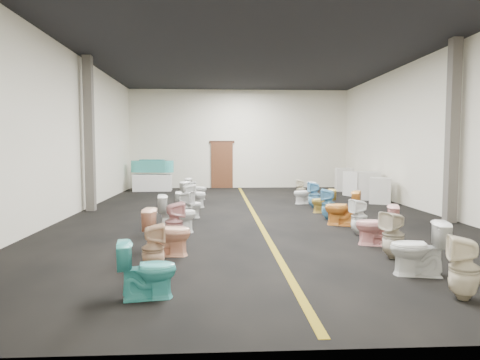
% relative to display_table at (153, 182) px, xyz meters
% --- Properties ---
extents(floor, '(16.00, 16.00, 0.00)m').
position_rel_display_table_xyz_m(floor, '(3.80, -6.77, -0.36)').
color(floor, black).
rests_on(floor, ground).
extents(ceiling, '(16.00, 16.00, 0.00)m').
position_rel_display_table_xyz_m(ceiling, '(3.80, -6.77, 4.14)').
color(ceiling, black).
rests_on(ceiling, ground).
extents(wall_back, '(10.00, 0.00, 10.00)m').
position_rel_display_table_xyz_m(wall_back, '(3.80, 1.23, 1.89)').
color(wall_back, silver).
rests_on(wall_back, ground).
extents(wall_front, '(10.00, 0.00, 10.00)m').
position_rel_display_table_xyz_m(wall_front, '(3.80, -14.77, 1.89)').
color(wall_front, silver).
rests_on(wall_front, ground).
extents(wall_left, '(0.00, 16.00, 16.00)m').
position_rel_display_table_xyz_m(wall_left, '(-1.20, -6.77, 1.89)').
color(wall_left, silver).
rests_on(wall_left, ground).
extents(wall_right, '(0.00, 16.00, 16.00)m').
position_rel_display_table_xyz_m(wall_right, '(8.80, -6.77, 1.89)').
color(wall_right, silver).
rests_on(wall_right, ground).
extents(aisle_stripe, '(0.12, 15.60, 0.01)m').
position_rel_display_table_xyz_m(aisle_stripe, '(3.80, -6.77, -0.35)').
color(aisle_stripe, olive).
rests_on(aisle_stripe, floor).
extents(back_door, '(1.00, 0.10, 2.10)m').
position_rel_display_table_xyz_m(back_door, '(3.00, 1.17, 0.69)').
color(back_door, '#562D19').
rests_on(back_door, floor).
extents(door_frame, '(1.15, 0.08, 0.10)m').
position_rel_display_table_xyz_m(door_frame, '(3.00, 1.18, 1.76)').
color(door_frame, '#331C11').
rests_on(door_frame, back_door).
extents(column_left, '(0.25, 0.25, 4.50)m').
position_rel_display_table_xyz_m(column_left, '(-0.95, -5.77, 1.89)').
color(column_left, '#59544C').
rests_on(column_left, floor).
extents(column_right, '(0.25, 0.25, 4.50)m').
position_rel_display_table_xyz_m(column_right, '(8.55, -8.27, 1.89)').
color(column_right, '#59544C').
rests_on(column_right, floor).
extents(display_table, '(1.63, 0.86, 0.71)m').
position_rel_display_table_xyz_m(display_table, '(0.00, 0.00, 0.00)').
color(display_table, white).
rests_on(display_table, floor).
extents(bathtub, '(1.84, 0.85, 0.55)m').
position_rel_display_table_xyz_m(bathtub, '(-0.00, 0.00, 0.71)').
color(bathtub, teal).
rests_on(bathtub, display_table).
extents(appliance_crate_a, '(0.88, 0.88, 0.86)m').
position_rel_display_table_xyz_m(appliance_crate_a, '(8.20, -4.65, 0.07)').
color(appliance_crate_a, silver).
rests_on(appliance_crate_a, floor).
extents(appliance_crate_b, '(0.92, 0.92, 1.00)m').
position_rel_display_table_xyz_m(appliance_crate_b, '(8.20, -3.59, 0.14)').
color(appliance_crate_b, silver).
rests_on(appliance_crate_b, floor).
extents(appliance_crate_c, '(1.08, 1.08, 0.93)m').
position_rel_display_table_xyz_m(appliance_crate_c, '(8.20, -2.39, 0.11)').
color(appliance_crate_c, silver).
rests_on(appliance_crate_c, floor).
extents(appliance_crate_d, '(0.78, 0.78, 0.98)m').
position_rel_display_table_xyz_m(appliance_crate_d, '(8.20, -0.55, 0.13)').
color(appliance_crate_d, silver).
rests_on(appliance_crate_d, floor).
extents(toilet_left_0, '(0.76, 0.51, 0.72)m').
position_rel_display_table_xyz_m(toilet_left_0, '(1.91, -13.32, 0.00)').
color(toilet_left_0, '#3FB4B1').
rests_on(toilet_left_0, floor).
extents(toilet_left_1, '(0.40, 0.39, 0.73)m').
position_rel_display_table_xyz_m(toilet_left_1, '(1.83, -12.25, 0.01)').
color(toilet_left_1, '#D8AD89').
rests_on(toilet_left_1, floor).
extents(toilet_left_2, '(0.83, 0.51, 0.82)m').
position_rel_display_table_xyz_m(toilet_left_2, '(1.92, -11.22, 0.05)').
color(toilet_left_2, '#FAB48E').
rests_on(toilet_left_2, floor).
extents(toilet_left_3, '(0.47, 0.46, 0.79)m').
position_rel_display_table_xyz_m(toilet_left_3, '(1.93, -10.19, 0.04)').
color(toilet_left_3, '#CF9192').
rests_on(toilet_left_3, floor).
extents(toilet_left_4, '(0.86, 0.54, 0.83)m').
position_rel_display_table_xyz_m(toilet_left_4, '(1.90, -9.23, 0.06)').
color(toilet_left_4, white).
rests_on(toilet_left_4, floor).
extents(toilet_left_5, '(0.47, 0.46, 0.80)m').
position_rel_display_table_xyz_m(toilet_left_5, '(2.01, -8.23, 0.05)').
color(toilet_left_5, silver).
rests_on(toilet_left_5, floor).
extents(toilet_left_6, '(0.70, 0.42, 0.70)m').
position_rel_display_table_xyz_m(toilet_left_6, '(2.02, -7.26, -0.01)').
color(toilet_left_6, white).
rests_on(toilet_left_6, floor).
extents(toilet_left_7, '(0.48, 0.48, 0.82)m').
position_rel_display_table_xyz_m(toilet_left_7, '(1.94, -6.33, 0.05)').
color(toilet_left_7, white).
rests_on(toilet_left_7, floor).
extents(toilet_left_8, '(0.89, 0.71, 0.80)m').
position_rel_display_table_xyz_m(toilet_left_8, '(2.06, -5.22, 0.04)').
color(toilet_left_8, white).
rests_on(toilet_left_8, floor).
extents(toilet_left_9, '(0.40, 0.39, 0.73)m').
position_rel_display_table_xyz_m(toilet_left_9, '(1.88, -4.24, 0.01)').
color(toilet_left_9, white).
rests_on(toilet_left_9, floor).
extents(toilet_left_10, '(0.82, 0.57, 0.76)m').
position_rel_display_table_xyz_m(toilet_left_10, '(2.03, -3.21, 0.03)').
color(toilet_left_10, silver).
rests_on(toilet_left_10, floor).
extents(toilet_right_0, '(0.46, 0.45, 0.79)m').
position_rel_display_table_xyz_m(toilet_right_0, '(5.76, -13.58, 0.04)').
color(toilet_right_0, beige).
rests_on(toilet_right_0, floor).
extents(toilet_right_1, '(0.86, 0.60, 0.80)m').
position_rel_display_table_xyz_m(toilet_right_1, '(5.68, -12.58, 0.04)').
color(toilet_right_1, white).
rests_on(toilet_right_1, floor).
extents(toilet_right_2, '(0.47, 0.47, 0.80)m').
position_rel_display_table_xyz_m(toilet_right_2, '(5.70, -11.64, 0.04)').
color(toilet_right_2, beige).
rests_on(toilet_right_2, floor).
extents(toilet_right_3, '(0.86, 0.64, 0.78)m').
position_rel_display_table_xyz_m(toilet_right_3, '(5.79, -10.66, 0.03)').
color(toilet_right_3, '#F7A7A4').
rests_on(toilet_right_3, floor).
extents(toilet_right_4, '(0.40, 0.40, 0.76)m').
position_rel_display_table_xyz_m(toilet_right_4, '(5.80, -9.65, 0.02)').
color(toilet_right_4, white).
rests_on(toilet_right_4, floor).
extents(toilet_right_5, '(0.94, 0.76, 0.84)m').
position_rel_display_table_xyz_m(toilet_right_5, '(5.75, -8.57, 0.06)').
color(toilet_right_5, orange).
rests_on(toilet_right_5, floor).
extents(toilet_right_6, '(0.48, 0.47, 0.79)m').
position_rel_display_table_xyz_m(toilet_right_6, '(5.64, -7.72, 0.04)').
color(toilet_right_6, '#64ADD5').
rests_on(toilet_right_6, floor).
extents(toilet_right_7, '(0.67, 0.39, 0.68)m').
position_rel_display_table_xyz_m(toilet_right_7, '(5.79, -6.57, -0.02)').
color(toilet_right_7, gold).
rests_on(toilet_right_7, floor).
extents(toilet_right_8, '(0.38, 0.37, 0.81)m').
position_rel_display_table_xyz_m(toilet_right_8, '(5.75, -5.65, 0.05)').
color(toilet_right_8, '#72BAE4').
rests_on(toilet_right_8, floor).
extents(toilet_right_9, '(0.79, 0.57, 0.72)m').
position_rel_display_table_xyz_m(toilet_right_9, '(5.64, -4.62, 0.01)').
color(toilet_right_9, white).
rests_on(toilet_right_9, floor).
extents(toilet_right_10, '(0.40, 0.40, 0.74)m').
position_rel_display_table_xyz_m(toilet_right_10, '(5.73, -3.60, 0.02)').
color(toilet_right_10, '#EEE3C2').
rests_on(toilet_right_10, floor).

